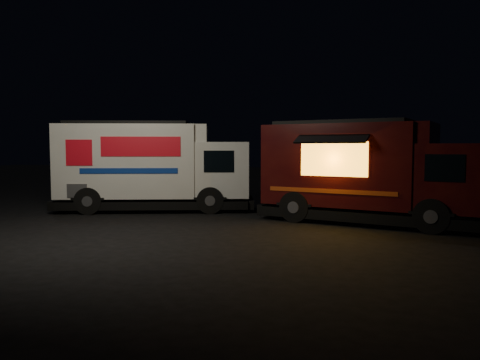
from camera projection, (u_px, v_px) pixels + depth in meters
name	position (u px, v px, depth m)	size (l,w,h in m)	color
ground	(192.00, 223.00, 14.39)	(80.00, 80.00, 0.00)	black
white_truck	(155.00, 166.00, 17.36)	(7.21, 2.46, 3.27)	silver
red_truck	(371.00, 172.00, 14.45)	(6.80, 2.50, 3.16)	#390D0A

